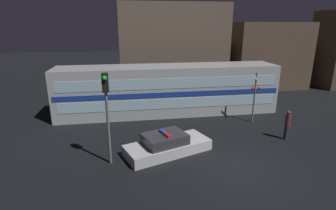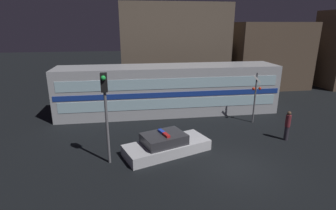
# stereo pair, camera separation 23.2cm
# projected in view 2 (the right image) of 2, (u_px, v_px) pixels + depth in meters

# --- Properties ---
(ground_plane) EXTENTS (120.00, 120.00, 0.00)m
(ground_plane) POSITION_uv_depth(u_px,v_px,m) (235.00, 167.00, 13.03)
(ground_plane) COLOR black
(train) EXTENTS (16.95, 3.03, 3.76)m
(train) POSITION_uv_depth(u_px,v_px,m) (169.00, 90.00, 20.50)
(train) COLOR #B7BABF
(train) RESTS_ON ground_plane
(police_car) EXTENTS (5.04, 3.32, 1.25)m
(police_car) POSITION_uv_depth(u_px,v_px,m) (166.00, 145.00, 14.37)
(police_car) COLOR silver
(police_car) RESTS_ON ground_plane
(pedestrian) EXTENTS (0.31, 0.31, 1.85)m
(pedestrian) POSITION_uv_depth(u_px,v_px,m) (287.00, 125.00, 15.81)
(pedestrian) COLOR #2D2833
(pedestrian) RESTS_ON ground_plane
(crossing_signal_near) EXTENTS (0.67, 0.28, 3.61)m
(crossing_signal_near) POSITION_uv_depth(u_px,v_px,m) (255.00, 95.00, 18.32)
(crossing_signal_near) COLOR slate
(crossing_signal_near) RESTS_ON ground_plane
(traffic_light_corner) EXTENTS (0.30, 0.46, 4.65)m
(traffic_light_corner) POSITION_uv_depth(u_px,v_px,m) (105.00, 102.00, 12.50)
(traffic_light_corner) COLOR slate
(traffic_light_corner) RESTS_ON ground_plane
(building_left) EXTENTS (10.83, 5.36, 8.79)m
(building_left) POSITION_uv_depth(u_px,v_px,m) (173.00, 48.00, 27.52)
(building_left) COLOR brown
(building_left) RESTS_ON ground_plane
(building_center) EXTENTS (8.05, 6.97, 6.99)m
(building_center) POSITION_uv_depth(u_px,v_px,m) (264.00, 54.00, 29.74)
(building_center) COLOR brown
(building_center) RESTS_ON ground_plane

